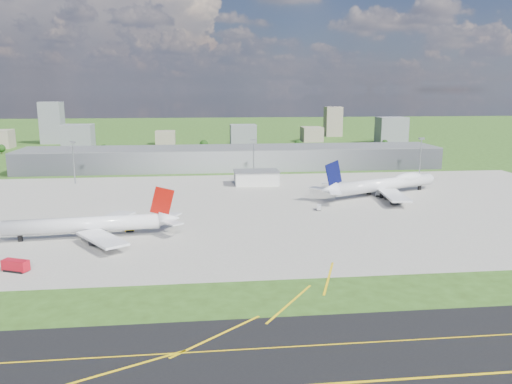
{
  "coord_description": "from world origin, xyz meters",
  "views": [
    {
      "loc": [
        -22.97,
        -195.53,
        56.28
      ],
      "look_at": [
        2.49,
        33.62,
        9.0
      ],
      "focal_mm": 35.0,
      "sensor_mm": 36.0,
      "label": 1
    }
  ],
  "objects": [
    {
      "name": "ground",
      "position": [
        0.0,
        150.0,
        0.0
      ],
      "size": [
        1400.0,
        1400.0,
        0.0
      ],
      "primitive_type": "plane",
      "color": "#304B17",
      "rests_on": "ground"
    },
    {
      "name": "van_white_far",
      "position": [
        71.93,
        57.92,
        1.11
      ],
      "size": [
        4.33,
        2.48,
        2.17
      ],
      "rotation": [
        0.0,
        0.0,
        -0.14
      ],
      "color": "silver",
      "rests_on": "ground"
    },
    {
      "name": "terminal",
      "position": [
        0.0,
        165.0,
        7.5
      ],
      "size": [
        300.0,
        42.0,
        15.0
      ],
      "primitive_type": "cube",
      "color": "gray",
      "rests_on": "ground"
    },
    {
      "name": "van_white_near",
      "position": [
        32.44,
        31.0,
        1.18
      ],
      "size": [
        3.07,
        4.82,
        2.31
      ],
      "rotation": [
        0.0,
        0.0,
        1.3
      ],
      "color": "silver",
      "rests_on": "ground"
    },
    {
      "name": "bldg_tall_w",
      "position": [
        -180.0,
        360.0,
        22.0
      ],
      "size": [
        22.0,
        20.0,
        44.0
      ],
      "primitive_type": "cube",
      "color": "slate",
      "rests_on": "ground"
    },
    {
      "name": "tree_c",
      "position": [
        -20.0,
        280.0,
        5.84
      ],
      "size": [
        8.1,
        8.1,
        9.9
      ],
      "color": "#382314",
      "rests_on": "ground"
    },
    {
      "name": "fire_truck",
      "position": [
        -81.89,
        -38.86,
        1.86
      ],
      "size": [
        9.06,
        6.21,
        3.75
      ],
      "rotation": [
        0.0,
        0.0,
        -0.4
      ],
      "color": "#B30C1B",
      "rests_on": "ground"
    },
    {
      "name": "apron",
      "position": [
        10.0,
        40.0,
        0.04
      ],
      "size": [
        360.0,
        190.0,
        0.08
      ],
      "primitive_type": "cube",
      "color": "gray",
      "rests_on": "ground"
    },
    {
      "name": "bldg_w",
      "position": [
        -140.0,
        300.0,
        12.0
      ],
      "size": [
        28.0,
        22.0,
        24.0
      ],
      "primitive_type": "cube",
      "color": "slate",
      "rests_on": "ground"
    },
    {
      "name": "bldg_c",
      "position": [
        20.0,
        310.0,
        11.0
      ],
      "size": [
        26.0,
        20.0,
        22.0
      ],
      "primitive_type": "cube",
      "color": "slate",
      "rests_on": "ground"
    },
    {
      "name": "mast_west",
      "position": [
        -100.0,
        115.0,
        17.71
      ],
      "size": [
        3.5,
        2.0,
        25.9
      ],
      "color": "gray",
      "rests_on": "ground"
    },
    {
      "name": "taxiway",
      "position": [
        0.0,
        -110.0,
        0.03
      ],
      "size": [
        1400.0,
        60.0,
        0.06
      ],
      "primitive_type": "cube",
      "color": "black",
      "rests_on": "ground"
    },
    {
      "name": "tree_w",
      "position": [
        -110.0,
        265.0,
        4.86
      ],
      "size": [
        6.75,
        6.75,
        8.25
      ],
      "color": "#382314",
      "rests_on": "ground"
    },
    {
      "name": "mast_center",
      "position": [
        10.0,
        115.0,
        17.71
      ],
      "size": [
        3.5,
        2.0,
        25.9
      ],
      "color": "gray",
      "rests_on": "ground"
    },
    {
      "name": "ops_building",
      "position": [
        10.0,
        100.0,
        4.0
      ],
      "size": [
        26.0,
        16.0,
        8.0
      ],
      "primitive_type": "cube",
      "color": "silver",
      "rests_on": "ground"
    },
    {
      "name": "tree_far_w",
      "position": [
        -200.0,
        270.0,
        5.18
      ],
      "size": [
        7.2,
        7.2,
        8.8
      ],
      "color": "#382314",
      "rests_on": "ground"
    },
    {
      "name": "tree_e",
      "position": [
        70.0,
        275.0,
        5.51
      ],
      "size": [
        7.65,
        7.65,
        9.35
      ],
      "color": "#382314",
      "rests_on": "ground"
    },
    {
      "name": "bldg_ce",
      "position": [
        100.0,
        350.0,
        8.0
      ],
      "size": [
        22.0,
        24.0,
        16.0
      ],
      "primitive_type": "cube",
      "color": "gray",
      "rests_on": "ground"
    },
    {
      "name": "bldg_tall_e",
      "position": [
        140.0,
        410.0,
        18.0
      ],
      "size": [
        20.0,
        18.0,
        36.0
      ],
      "primitive_type": "cube",
      "color": "gray",
      "rests_on": "ground"
    },
    {
      "name": "bldg_cw",
      "position": [
        -60.0,
        340.0,
        7.0
      ],
      "size": [
        20.0,
        18.0,
        14.0
      ],
      "primitive_type": "cube",
      "color": "gray",
      "rests_on": "ground"
    },
    {
      "name": "bldg_e",
      "position": [
        180.0,
        320.0,
        14.0
      ],
      "size": [
        30.0,
        22.0,
        28.0
      ],
      "primitive_type": "cube",
      "color": "slate",
      "rests_on": "ground"
    },
    {
      "name": "tug_yellow",
      "position": [
        -52.32,
        3.19,
        0.94
      ],
      "size": [
        3.89,
        2.61,
        1.8
      ],
      "rotation": [
        0.0,
        0.0,
        0.15
      ],
      "color": "yellow",
      "rests_on": "ground"
    },
    {
      "name": "mast_east",
      "position": [
        120.0,
        115.0,
        17.71
      ],
      "size": [
        3.5,
        2.0,
        25.9
      ],
      "color": "gray",
      "rests_on": "ground"
    },
    {
      "name": "airliner_blue_quad",
      "position": [
        75.96,
        61.23,
        5.99
      ],
      "size": [
        78.04,
        59.25,
        21.56
      ],
      "rotation": [
        0.0,
        0.0,
        0.42
      ],
      "color": "silver",
      "rests_on": "ground"
    },
    {
      "name": "airliner_red_twin",
      "position": [
        -66.09,
        -3.88,
        5.17
      ],
      "size": [
        70.85,
        55.03,
        19.43
      ],
      "rotation": [
        0.0,
        0.0,
        3.22
      ],
      "color": "silver",
      "rests_on": "ground"
    },
    {
      "name": "tree_far_e",
      "position": [
        160.0,
        285.0,
        4.53
      ],
      "size": [
        6.3,
        6.3,
        7.7
      ],
      "color": "#382314",
      "rests_on": "ground"
    }
  ]
}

